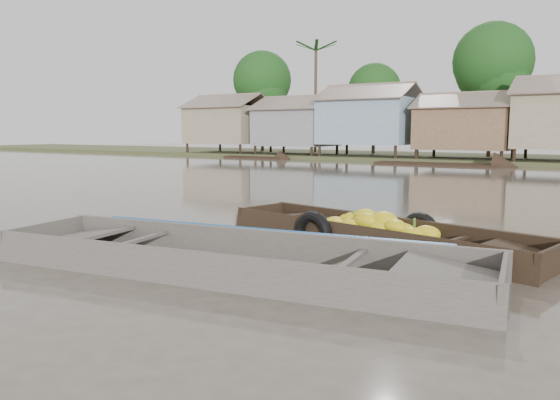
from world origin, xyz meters
The scene contains 3 objects.
ground centered at (0.00, 0.00, 0.00)m, with size 120.00×120.00×0.00m, color #52473E.
banana_boat centered at (0.93, 2.00, 0.20)m, with size 6.42×2.89×0.90m.
viewer_boat centered at (-0.09, -0.88, 0.06)m, with size 7.85×2.98×0.62m.
Camera 1 is at (4.67, -7.28, 2.09)m, focal length 35.00 mm.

